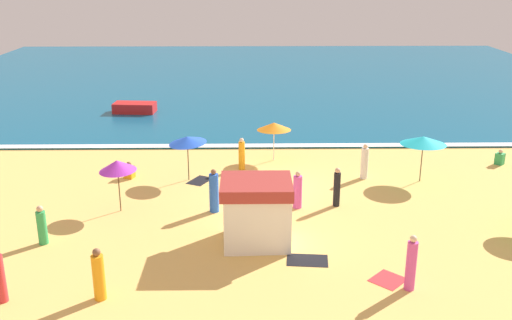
{
  "coord_description": "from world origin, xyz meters",
  "views": [
    {
      "loc": [
        -1.25,
        -25.72,
        9.95
      ],
      "look_at": [
        -0.85,
        1.58,
        0.8
      ],
      "focal_mm": 40.72,
      "sensor_mm": 36.0,
      "label": 1
    }
  ],
  "objects_px": {
    "beachgoer_4": "(254,185)",
    "beachgoer_0": "(298,191)",
    "beach_umbrella_5": "(117,166)",
    "lifeguard_cabana": "(256,212)",
    "beachgoer_8": "(411,264)",
    "beachgoer_2": "(214,192)",
    "beachgoer_9": "(337,188)",
    "beach_umbrella_1": "(274,126)",
    "small_boat_0": "(135,108)",
    "beachgoer_3": "(129,171)",
    "beach_umbrella_3": "(187,140)",
    "beach_umbrella_4": "(423,140)",
    "beachgoer_1": "(500,158)",
    "beachgoer_12": "(0,277)",
    "beachgoer_11": "(365,162)",
    "beachgoer_5": "(99,276)",
    "beachgoer_7": "(42,226)",
    "beachgoer_10": "(242,155)"
  },
  "relations": [
    {
      "from": "beachgoer_9",
      "to": "beachgoer_12",
      "type": "relative_size",
      "value": 0.97
    },
    {
      "from": "lifeguard_cabana",
      "to": "beach_umbrella_1",
      "type": "height_order",
      "value": "lifeguard_cabana"
    },
    {
      "from": "beachgoer_5",
      "to": "beachgoer_9",
      "type": "xyz_separation_m",
      "value": [
        8.5,
        7.34,
        0.02
      ]
    },
    {
      "from": "beachgoer_3",
      "to": "beachgoer_11",
      "type": "xyz_separation_m",
      "value": [
        11.56,
        -0.22,
        0.47
      ]
    },
    {
      "from": "beachgoer_1",
      "to": "beachgoer_7",
      "type": "xyz_separation_m",
      "value": [
        -21.0,
        -8.91,
        0.38
      ]
    },
    {
      "from": "beachgoer_5",
      "to": "beachgoer_12",
      "type": "xyz_separation_m",
      "value": [
        -3.02,
        -0.09,
        0.03
      ]
    },
    {
      "from": "beachgoer_0",
      "to": "beachgoer_1",
      "type": "bearing_deg",
      "value": 26.7
    },
    {
      "from": "beachgoer_8",
      "to": "beachgoer_12",
      "type": "height_order",
      "value": "beachgoer_8"
    },
    {
      "from": "beachgoer_4",
      "to": "beachgoer_0",
      "type": "bearing_deg",
      "value": -42.55
    },
    {
      "from": "beach_umbrella_5",
      "to": "beachgoer_0",
      "type": "xyz_separation_m",
      "value": [
        7.58,
        0.25,
        -1.28
      ]
    },
    {
      "from": "beachgoer_9",
      "to": "beachgoer_2",
      "type": "bearing_deg",
      "value": -174.21
    },
    {
      "from": "beachgoer_10",
      "to": "beachgoer_7",
      "type": "bearing_deg",
      "value": -131.68
    },
    {
      "from": "beach_umbrella_5",
      "to": "beachgoer_0",
      "type": "bearing_deg",
      "value": 1.86
    },
    {
      "from": "lifeguard_cabana",
      "to": "beachgoer_4",
      "type": "distance_m",
      "value": 5.15
    },
    {
      "from": "beachgoer_2",
      "to": "beachgoer_1",
      "type": "bearing_deg",
      "value": 22.11
    },
    {
      "from": "beachgoer_3",
      "to": "beachgoer_10",
      "type": "height_order",
      "value": "beachgoer_10"
    },
    {
      "from": "beachgoer_2",
      "to": "small_boat_0",
      "type": "xyz_separation_m",
      "value": [
        -6.55,
        17.33,
        -0.44
      ]
    },
    {
      "from": "beachgoer_5",
      "to": "beachgoer_11",
      "type": "distance_m",
      "value": 14.96
    },
    {
      "from": "beachgoer_2",
      "to": "beachgoer_8",
      "type": "distance_m",
      "value": 9.21
    },
    {
      "from": "beachgoer_5",
      "to": "beach_umbrella_1",
      "type": "bearing_deg",
      "value": 66.07
    },
    {
      "from": "beach_umbrella_4",
      "to": "beachgoer_5",
      "type": "xyz_separation_m",
      "value": [
        -13.02,
        -10.33,
        -1.25
      ]
    },
    {
      "from": "beach_umbrella_1",
      "to": "beach_umbrella_5",
      "type": "relative_size",
      "value": 0.96
    },
    {
      "from": "beachgoer_1",
      "to": "beach_umbrella_4",
      "type": "bearing_deg",
      "value": -153.47
    },
    {
      "from": "beachgoer_9",
      "to": "beach_umbrella_1",
      "type": "bearing_deg",
      "value": 111.32
    },
    {
      "from": "beachgoer_1",
      "to": "beachgoer_3",
      "type": "distance_m",
      "value": 19.21
    },
    {
      "from": "beach_umbrella_5",
      "to": "beachgoer_1",
      "type": "relative_size",
      "value": 2.85
    },
    {
      "from": "beachgoer_0",
      "to": "beachgoer_2",
      "type": "distance_m",
      "value": 3.59
    },
    {
      "from": "beachgoer_3",
      "to": "beach_umbrella_3",
      "type": "bearing_deg",
      "value": -5.98
    },
    {
      "from": "beach_umbrella_4",
      "to": "beachgoer_1",
      "type": "distance_m",
      "value": 5.76
    },
    {
      "from": "beachgoer_4",
      "to": "beachgoer_5",
      "type": "height_order",
      "value": "beachgoer_5"
    },
    {
      "from": "beachgoer_11",
      "to": "lifeguard_cabana",
      "type": "bearing_deg",
      "value": -127.9
    },
    {
      "from": "beachgoer_11",
      "to": "beachgoer_8",
      "type": "bearing_deg",
      "value": -92.8
    },
    {
      "from": "beachgoer_3",
      "to": "beachgoer_7",
      "type": "bearing_deg",
      "value": -104.73
    },
    {
      "from": "beachgoer_2",
      "to": "beachgoer_4",
      "type": "bearing_deg",
      "value": 50.89
    },
    {
      "from": "beachgoer_8",
      "to": "small_boat_0",
      "type": "xyz_separation_m",
      "value": [
        -13.2,
        23.7,
        -0.46
      ]
    },
    {
      "from": "beach_umbrella_3",
      "to": "beachgoer_1",
      "type": "distance_m",
      "value": 16.4
    },
    {
      "from": "beach_umbrella_1",
      "to": "small_boat_0",
      "type": "relative_size",
      "value": 0.74
    },
    {
      "from": "beachgoer_1",
      "to": "beachgoer_4",
      "type": "bearing_deg",
      "value": -163.37
    },
    {
      "from": "beach_umbrella_5",
      "to": "beachgoer_8",
      "type": "xyz_separation_m",
      "value": [
        10.66,
        -6.5,
        -1.14
      ]
    },
    {
      "from": "beachgoer_3",
      "to": "beach_umbrella_1",
      "type": "bearing_deg",
      "value": 19.99
    },
    {
      "from": "beachgoer_4",
      "to": "beachgoer_10",
      "type": "height_order",
      "value": "beachgoer_10"
    },
    {
      "from": "beach_umbrella_4",
      "to": "beachgoer_9",
      "type": "relative_size",
      "value": 1.44
    },
    {
      "from": "beachgoer_0",
      "to": "small_boat_0",
      "type": "distance_m",
      "value": 19.75
    },
    {
      "from": "beachgoer_5",
      "to": "lifeguard_cabana",
      "type": "bearing_deg",
      "value": 37.65
    },
    {
      "from": "beachgoer_7",
      "to": "small_boat_0",
      "type": "xyz_separation_m",
      "value": [
        -0.27,
        20.25,
        -0.27
      ]
    },
    {
      "from": "beach_umbrella_1",
      "to": "beachgoer_4",
      "type": "relative_size",
      "value": 2.44
    },
    {
      "from": "lifeguard_cabana",
      "to": "beachgoer_12",
      "type": "height_order",
      "value": "lifeguard_cabana"
    },
    {
      "from": "beach_umbrella_3",
      "to": "beachgoer_12",
      "type": "distance_m",
      "value": 11.86
    },
    {
      "from": "beach_umbrella_3",
      "to": "beachgoer_4",
      "type": "height_order",
      "value": "beach_umbrella_3"
    },
    {
      "from": "beach_umbrella_4",
      "to": "beach_umbrella_1",
      "type": "bearing_deg",
      "value": 154.66
    }
  ]
}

